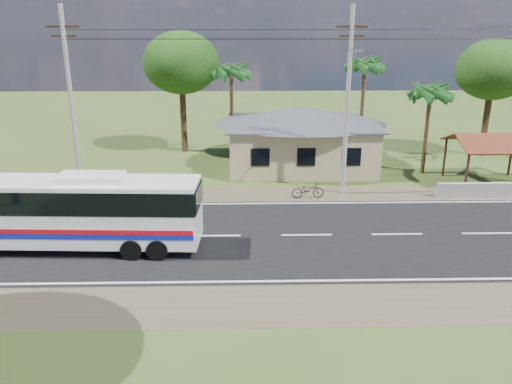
# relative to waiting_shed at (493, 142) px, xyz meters

# --- Properties ---
(ground) EXTENTS (120.00, 120.00, 0.00)m
(ground) POSITION_rel_waiting_shed_xyz_m (-13.00, -8.50, -2.73)
(ground) COLOR #374C1B
(ground) RESTS_ON ground
(road) EXTENTS (120.00, 16.00, 0.03)m
(road) POSITION_rel_waiting_shed_xyz_m (-13.00, -8.50, -2.72)
(road) COLOR black
(road) RESTS_ON ground
(house) EXTENTS (12.40, 10.00, 5.00)m
(house) POSITION_rel_waiting_shed_xyz_m (-12.00, 4.50, -0.09)
(house) COLOR tan
(house) RESTS_ON ground
(waiting_shed) EXTENTS (5.20, 4.48, 3.35)m
(waiting_shed) POSITION_rel_waiting_shed_xyz_m (0.00, 0.00, 0.00)
(waiting_shed) COLOR #382114
(waiting_shed) RESTS_ON ground
(concrete_barrier) EXTENTS (7.00, 0.30, 0.90)m
(concrete_barrier) POSITION_rel_waiting_shed_xyz_m (-1.00, -2.90, -2.28)
(concrete_barrier) COLOR #9E9E99
(concrete_barrier) RESTS_ON ground
(utility_poles) EXTENTS (32.80, 2.22, 11.00)m
(utility_poles) POSITION_rel_waiting_shed_xyz_m (-10.33, -2.01, 3.04)
(utility_poles) COLOR #9E9E99
(utility_poles) RESTS_ON ground
(palm_near) EXTENTS (2.80, 2.80, 6.70)m
(palm_near) POSITION_rel_waiting_shed_xyz_m (-3.50, 2.50, 2.98)
(palm_near) COLOR #47301E
(palm_near) RESTS_ON ground
(palm_mid) EXTENTS (2.80, 2.80, 8.20)m
(palm_mid) POSITION_rel_waiting_shed_xyz_m (-7.00, 7.00, 4.43)
(palm_mid) COLOR #47301E
(palm_mid) RESTS_ON ground
(palm_far) EXTENTS (2.80, 2.80, 7.70)m
(palm_far) POSITION_rel_waiting_shed_xyz_m (-17.00, 7.50, 3.95)
(palm_far) COLOR #47301E
(palm_far) RESTS_ON ground
(tree_behind_house) EXTENTS (6.00, 6.00, 9.61)m
(tree_behind_house) POSITION_rel_waiting_shed_xyz_m (-21.00, 9.50, 4.39)
(tree_behind_house) COLOR #47301E
(tree_behind_house) RESTS_ON ground
(tree_behind_shed) EXTENTS (5.60, 5.60, 9.02)m
(tree_behind_shed) POSITION_rel_waiting_shed_xyz_m (3.00, 7.50, 3.95)
(tree_behind_shed) COLOR #47301E
(tree_behind_shed) RESTS_ON ground
(coach_bus) EXTENTS (11.63, 2.98, 3.58)m
(coach_bus) POSITION_rel_waiting_shed_xyz_m (-23.82, -9.80, -0.68)
(coach_bus) COLOR white
(coach_bus) RESTS_ON ground
(motorcycle) EXTENTS (1.98, 0.80, 1.02)m
(motorcycle) POSITION_rel_waiting_shed_xyz_m (-12.26, -2.81, -2.22)
(motorcycle) COLOR black
(motorcycle) RESTS_ON ground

